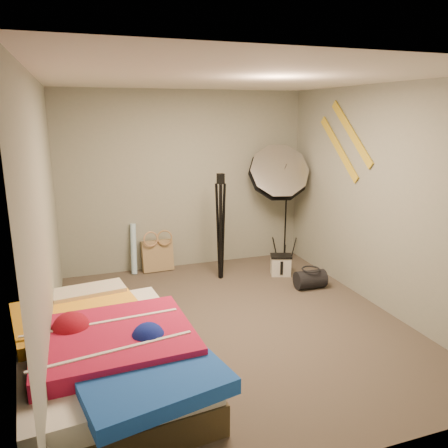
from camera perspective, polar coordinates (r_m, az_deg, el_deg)
name	(u,v)px	position (r m, az deg, el deg)	size (l,w,h in m)	color
floor	(233,324)	(4.78, 1.22, -12.92)	(4.00, 4.00, 0.00)	#51463B
ceiling	(235,78)	(4.26, 1.41, 18.51)	(4.00, 4.00, 0.00)	silver
wall_back	(185,181)	(6.24, -5.06, 5.61)	(3.50, 3.50, 0.00)	gray
wall_front	(353,280)	(2.65, 16.52, -7.08)	(3.50, 3.50, 0.00)	gray
wall_left	(46,224)	(4.11, -22.26, 0.03)	(4.00, 4.00, 0.00)	gray
wall_right	(380,199)	(5.21, 19.71, 3.10)	(4.00, 4.00, 0.00)	gray
tote_bag	(157,256)	(6.29, -8.69, -4.10)	(0.44, 0.13, 0.44)	tan
wrapping_roll	(134,249)	(6.21, -11.72, -3.20)	(0.08, 0.08, 0.70)	#5EAFDF
camera_case	(281,266)	(6.12, 7.42, -5.43)	(0.26, 0.19, 0.26)	beige
duffel_bag	(310,279)	(5.74, 11.20, -7.10)	(0.24, 0.24, 0.39)	black
wall_stripe_upper	(351,133)	(5.60, 16.31, 11.32)	(0.02, 1.10, 0.10)	gold
wall_stripe_lower	(339,148)	(5.82, 14.76, 9.54)	(0.02, 1.10, 0.10)	gold
bed	(107,356)	(3.81, -15.10, -16.29)	(1.58, 2.17, 0.56)	#463A23
photo_umbrella	(278,174)	(6.39, 7.10, 6.47)	(1.17, 0.93, 1.85)	black
camera_tripod	(221,220)	(5.76, -0.43, 0.59)	(0.09, 0.09, 1.43)	black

